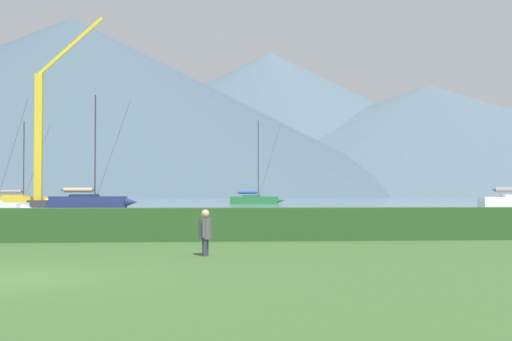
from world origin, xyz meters
The scene contains 10 objects.
harbor_water centered at (0.00, 137.00, 0.00)m, with size 320.00×246.00×0.00m, color slate.
hedge_line centered at (0.00, 11.00, 0.58)m, with size 80.00×1.20×1.16m, color #284C23.
sailboat_slip_1 centered at (12.67, 87.37, 0.65)m, with size 7.76×3.27×11.65m.
sailboat_slip_2 centered at (-16.58, 74.96, 0.68)m, with size 8.30×4.13×10.11m.
sailboat_slip_5 centered at (-6.82, 63.77, 0.75)m, with size 9.05×2.90×11.95m.
person_seated_viewer centered at (4.30, 4.89, 0.69)m, with size 0.36×0.56×1.25m.
dock_crane centered at (-12.45, 66.82, 6.82)m, with size 7.88×2.00×20.99m.
distant_hill_central_peak centered at (116.06, 326.92, 26.31)m, with size 290.54×290.54×52.61m, color #4C6070.
distant_hill_east_ridge centered at (45.38, 375.88, 38.05)m, with size 297.01×297.01×76.11m, color #4C6070.
distant_hill_far_shoulder centered at (-44.37, 283.74, 35.69)m, with size 280.05×280.05×71.38m, color #425666.
Camera 1 is at (3.94, -15.07, 1.73)m, focal length 51.76 mm.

